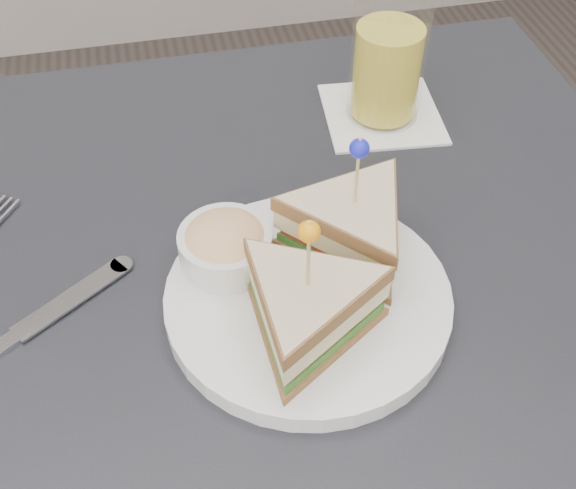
{
  "coord_description": "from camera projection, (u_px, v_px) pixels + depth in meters",
  "views": [
    {
      "loc": [
        -0.08,
        -0.39,
        1.23
      ],
      "look_at": [
        0.01,
        0.01,
        0.8
      ],
      "focal_mm": 45.0,
      "sensor_mm": 36.0,
      "label": 1
    }
  ],
  "objects": [
    {
      "name": "table",
      "position": [
        280.0,
        346.0,
        0.68
      ],
      "size": [
        0.8,
        0.8,
        0.75
      ],
      "color": "black",
      "rests_on": "ground"
    },
    {
      "name": "plate_meal",
      "position": [
        315.0,
        271.0,
        0.59
      ],
      "size": [
        0.27,
        0.26,
        0.14
      ],
      "rotation": [
        0.0,
        0.0,
        0.05
      ],
      "color": "white",
      "rests_on": "table"
    },
    {
      "name": "cutlery_knife",
      "position": [
        26.0,
        330.0,
        0.59
      ],
      "size": [
        0.17,
        0.13,
        0.01
      ],
      "rotation": [
        0.0,
        0.0,
        -0.97
      ],
      "color": "silver",
      "rests_on": "table"
    },
    {
      "name": "drink_set",
      "position": [
        388.0,
        59.0,
        0.75
      ],
      "size": [
        0.14,
        0.14,
        0.16
      ],
      "rotation": [
        0.0,
        0.0,
        -0.1
      ],
      "color": "white",
      "rests_on": "table"
    }
  ]
}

